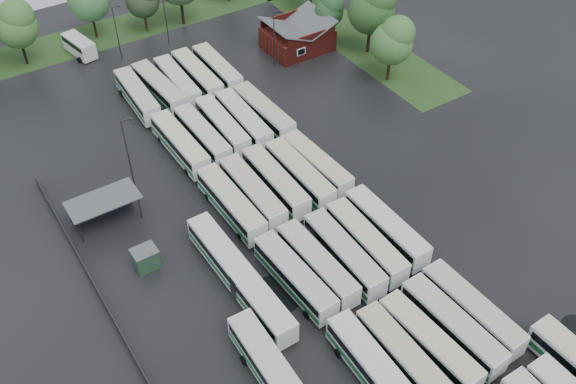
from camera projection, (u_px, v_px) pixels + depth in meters
ground at (333, 278)px, 69.66m from camera, size 160.00×160.00×0.00m
brick_building at (298, 38)px, 104.46m from camera, size 10.07×8.60×5.39m
wash_shed at (102, 201)px, 74.28m from camera, size 8.20×4.20×3.58m
utility_hut at (146, 258)px, 70.00m from camera, size 2.70×2.20×2.62m
grass_strip_north at (120, 30)px, 110.42m from camera, size 80.00×10.00×0.01m
grass_strip_east at (346, 32)px, 109.77m from camera, size 10.00×50.00×0.01m
west_fence at (111, 316)px, 65.23m from camera, size 0.10×50.00×1.20m
bus_r1c0 at (375, 370)px, 59.17m from camera, size 3.07×12.44×3.44m
bus_r1c1 at (405, 359)px, 60.10m from camera, size 2.77×12.08×3.35m
bus_r1c2 at (429, 343)px, 61.41m from camera, size 3.06×11.96×3.30m
bus_r1c3 at (452, 326)px, 62.83m from camera, size 2.99×12.19×3.37m
bus_r1c4 at (472, 310)px, 64.27m from camera, size 2.86×12.07×3.34m
bus_r2c0 at (295, 277)px, 67.43m from camera, size 2.95×12.07×3.34m
bus_r2c1 at (317, 264)px, 68.72m from camera, size 2.75×12.00×3.33m
bus_r2c2 at (344, 254)px, 69.75m from camera, size 2.90×12.28×3.40m
bus_r2c3 at (366, 242)px, 71.06m from camera, size 3.04×12.34×3.41m
bus_r2c4 at (386, 227)px, 72.70m from camera, size 2.65×12.35×3.44m
bus_r3c0 at (231, 204)px, 75.56m from camera, size 2.67×12.48×3.47m
bus_r3c1 at (252, 193)px, 77.01m from camera, size 2.90×12.38×3.43m
bus_r3c2 at (275, 182)px, 78.46m from camera, size 2.92×12.38×3.43m
bus_r3c3 at (299, 174)px, 79.49m from camera, size 2.69×12.34×3.43m
bus_r3c4 at (316, 164)px, 80.97m from camera, size 2.98×12.06×3.33m
bus_r4c0 at (180, 144)px, 83.92m from camera, size 2.74×12.54×3.48m
bus_r4c1 at (202, 136)px, 85.36m from camera, size 2.60×12.04×3.35m
bus_r4c2 at (222, 126)px, 86.88m from camera, size 3.06×12.21×3.37m
bus_r4c3 at (243, 120)px, 87.83m from camera, size 3.19×12.53×3.46m
bus_r4c4 at (263, 112)px, 89.15m from camera, size 2.90×12.50×3.47m
bus_r5c0 at (137, 96)px, 92.26m from camera, size 3.15×12.30×3.40m
bus_r5c1 at (159, 88)px, 93.71m from camera, size 3.24×12.48×3.44m
bus_r5c2 at (177, 82)px, 94.94m from camera, size 3.08×12.11×3.34m
bus_r5c3 at (197, 75)px, 96.15m from camera, size 2.85×12.52×3.48m
bus_r5c4 at (217, 69)px, 97.61m from camera, size 2.85×12.09×3.35m
artic_bus_west_b at (239, 277)px, 67.32m from camera, size 2.79×18.56×3.44m
minibus at (79, 46)px, 103.21m from camera, size 3.61×7.03×2.92m
tree_north_1 at (16, 23)px, 97.58m from camera, size 6.55×6.55×10.84m
tree_east_0 at (394, 40)px, 94.23m from camera, size 6.37×6.37×10.56m
tree_east_1 at (373, 7)px, 99.64m from camera, size 7.43×7.43×12.31m
tree_east_2 at (330, 10)px, 104.76m from camera, size 4.83×4.83×8.00m
lamp_post_ne at (275, 35)px, 98.34m from camera, size 1.41×0.27×9.16m
lamp_post_nw at (128, 149)px, 76.84m from camera, size 1.55×0.30×10.06m
lamp_post_back_w at (117, 29)px, 99.70m from camera, size 1.40×0.27×9.08m
lamp_post_back_e at (166, 16)px, 102.93m from camera, size 1.41×0.27×9.15m
puddle_2 at (275, 295)px, 67.91m from camera, size 5.61×5.61×0.01m
puddle_3 at (391, 290)px, 68.40m from camera, size 4.65×4.65×0.01m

